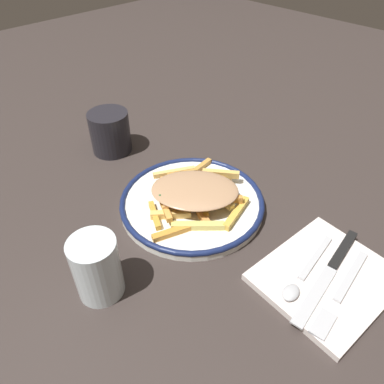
% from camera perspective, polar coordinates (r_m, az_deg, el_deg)
% --- Properties ---
extents(ground_plane, '(2.60, 2.60, 0.00)m').
position_cam_1_polar(ground_plane, '(0.68, 0.00, -2.24)').
color(ground_plane, '#342B28').
extents(plate, '(0.26, 0.26, 0.02)m').
position_cam_1_polar(plate, '(0.67, 0.00, -1.58)').
color(plate, white).
rests_on(plate, ground_plane).
extents(fries_heap, '(0.20, 0.23, 0.04)m').
position_cam_1_polar(fries_heap, '(0.65, 0.22, -0.21)').
color(fries_heap, orange).
rests_on(fries_heap, plate).
extents(napkin, '(0.18, 0.20, 0.01)m').
position_cam_1_polar(napkin, '(0.60, 20.12, -12.39)').
color(napkin, silver).
rests_on(napkin, ground_plane).
extents(fork, '(0.04, 0.18, 0.01)m').
position_cam_1_polar(fork, '(0.58, 22.23, -14.08)').
color(fork, silver).
rests_on(fork, napkin).
extents(knife, '(0.04, 0.21, 0.01)m').
position_cam_1_polar(knife, '(0.61, 20.99, -10.70)').
color(knife, black).
rests_on(knife, napkin).
extents(spoon, '(0.03, 0.15, 0.01)m').
position_cam_1_polar(spoon, '(0.58, 16.58, -12.65)').
color(spoon, silver).
rests_on(spoon, napkin).
extents(water_glass, '(0.07, 0.07, 0.10)m').
position_cam_1_polar(water_glass, '(0.54, -14.56, -11.31)').
color(water_glass, silver).
rests_on(water_glass, ground_plane).
extents(coffee_mug, '(0.11, 0.09, 0.09)m').
position_cam_1_polar(coffee_mug, '(0.83, -12.65, 9.10)').
color(coffee_mug, black).
rests_on(coffee_mug, ground_plane).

